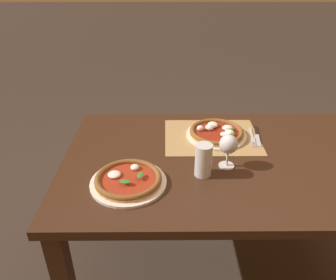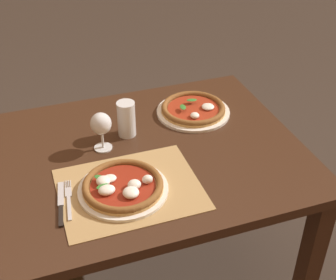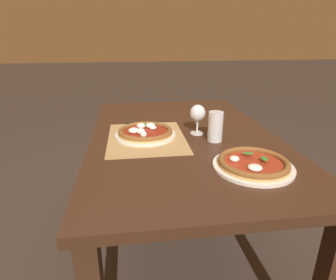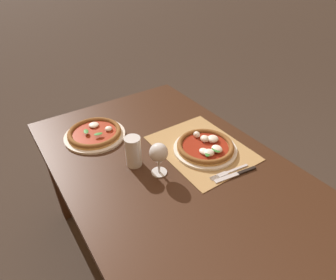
{
  "view_description": "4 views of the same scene",
  "coord_description": "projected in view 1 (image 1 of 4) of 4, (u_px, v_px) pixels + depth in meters",
  "views": [
    {
      "loc": [
        0.27,
        1.28,
        1.56
      ],
      "look_at": [
        0.26,
        -0.07,
        0.79
      ],
      "focal_mm": 35.0,
      "sensor_mm": 36.0,
      "label": 1
    },
    {
      "loc": [
        -0.24,
        -1.38,
        1.79
      ],
      "look_at": [
        0.23,
        -0.01,
        0.78
      ],
      "focal_mm": 50.0,
      "sensor_mm": 36.0,
      "label": 2
    },
    {
      "loc": [
        1.36,
        -0.26,
        1.23
      ],
      "look_at": [
        0.23,
        -0.11,
        0.8
      ],
      "focal_mm": 30.0,
      "sensor_mm": 36.0,
      "label": 3
    },
    {
      "loc": [
        -0.78,
        0.56,
        1.58
      ],
      "look_at": [
        0.14,
        -0.07,
        0.78
      ],
      "focal_mm": 30.0,
      "sensor_mm": 36.0,
      "label": 4
    }
  ],
  "objects": [
    {
      "name": "dining_table",
      "position": [
        222.0,
        173.0,
        1.56
      ],
      "size": [
        1.48,
        0.94,
        0.74
      ],
      "color": "#382114",
      "rests_on": "ground"
    },
    {
      "name": "paper_placemat",
      "position": [
        212.0,
        137.0,
        1.68
      ],
      "size": [
        0.48,
        0.38,
        0.0
      ],
      "primitive_type": "cube",
      "color": "#A88451",
      "rests_on": "dining_table"
    },
    {
      "name": "pint_glass",
      "position": [
        203.0,
        161.0,
        1.36
      ],
      "size": [
        0.07,
        0.07,
        0.15
      ],
      "color": "silver",
      "rests_on": "dining_table"
    },
    {
      "name": "pizza_near",
      "position": [
        217.0,
        132.0,
        1.68
      ],
      "size": [
        0.31,
        0.31,
        0.05
      ],
      "color": "silver",
      "rests_on": "paper_placemat"
    },
    {
      "name": "fork",
      "position": [
        252.0,
        137.0,
        1.67
      ],
      "size": [
        0.04,
        0.2,
        0.0
      ],
      "color": "#B7B7BC",
      "rests_on": "paper_placemat"
    },
    {
      "name": "pizza_far",
      "position": [
        128.0,
        180.0,
        1.33
      ],
      "size": [
        0.31,
        0.31,
        0.04
      ],
      "color": "silver",
      "rests_on": "dining_table"
    },
    {
      "name": "wine_glass",
      "position": [
        228.0,
        146.0,
        1.4
      ],
      "size": [
        0.08,
        0.08,
        0.16
      ],
      "color": "silver",
      "rests_on": "dining_table"
    },
    {
      "name": "ground_plane",
      "position": [
        213.0,
        265.0,
        1.88
      ],
      "size": [
        24.0,
        24.0,
        0.0
      ],
      "primitive_type": "plane",
      "color": "#382D26"
    },
    {
      "name": "knife",
      "position": [
        257.0,
        136.0,
        1.68
      ],
      "size": [
        0.05,
        0.22,
        0.01
      ],
      "color": "black",
      "rests_on": "paper_placemat"
    }
  ]
}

